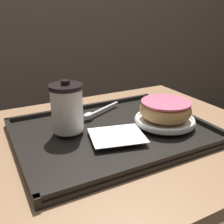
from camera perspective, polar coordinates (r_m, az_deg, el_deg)
cafe_table at (r=0.80m, az=1.89°, el=-16.54°), size 0.77×0.66×0.74m
serving_tray at (r=0.69m, az=0.00°, el=-4.37°), size 0.49×0.38×0.02m
napkin_paper at (r=0.64m, az=1.11°, el=-5.11°), size 0.15×0.14×0.00m
coffee_cup_front at (r=0.65m, az=-9.76°, el=0.97°), size 0.08×0.08×0.13m
plate_with_chocolate_donut at (r=0.72m, az=11.38°, el=-1.64°), size 0.16×0.16×0.01m
donut_chocolate_glazed at (r=0.71m, az=11.56°, el=0.60°), size 0.14×0.14×0.05m
spoon at (r=0.77m, az=-3.93°, el=-0.08°), size 0.15×0.08×0.01m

